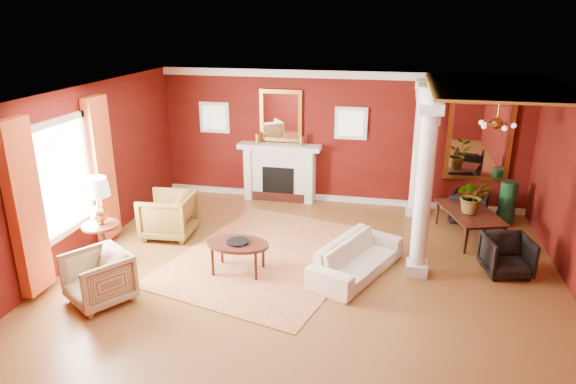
% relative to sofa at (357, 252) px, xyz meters
% --- Properties ---
extents(ground, '(8.00, 8.00, 0.00)m').
position_rel_sofa_xyz_m(ground, '(-0.74, -0.10, -0.38)').
color(ground, brown).
rests_on(ground, ground).
extents(room_shell, '(8.04, 7.04, 2.92)m').
position_rel_sofa_xyz_m(room_shell, '(-0.74, -0.10, 1.64)').
color(room_shell, '#56100C').
rests_on(room_shell, ground).
extents(fireplace, '(1.85, 0.42, 1.29)m').
position_rel_sofa_xyz_m(fireplace, '(-2.04, 3.21, 0.27)').
color(fireplace, white).
rests_on(fireplace, ground).
extents(overmantel_mirror, '(0.95, 0.07, 1.15)m').
position_rel_sofa_xyz_m(overmantel_mirror, '(-2.04, 3.35, 1.52)').
color(overmantel_mirror, gold).
rests_on(overmantel_mirror, fireplace).
extents(flank_window_left, '(0.70, 0.07, 0.70)m').
position_rel_sofa_xyz_m(flank_window_left, '(-3.59, 3.36, 1.42)').
color(flank_window_left, white).
rests_on(flank_window_left, room_shell).
extents(flank_window_right, '(0.70, 0.07, 0.70)m').
position_rel_sofa_xyz_m(flank_window_right, '(-0.49, 3.36, 1.42)').
color(flank_window_right, white).
rests_on(flank_window_right, room_shell).
extents(left_window, '(0.21, 2.55, 2.60)m').
position_rel_sofa_xyz_m(left_window, '(-4.63, -0.70, 1.05)').
color(left_window, white).
rests_on(left_window, room_shell).
extents(column_front, '(0.36, 0.36, 2.80)m').
position_rel_sofa_xyz_m(column_front, '(0.96, 0.20, 1.05)').
color(column_front, white).
rests_on(column_front, ground).
extents(column_back, '(0.36, 0.36, 2.80)m').
position_rel_sofa_xyz_m(column_back, '(0.96, 2.90, 1.05)').
color(column_back, white).
rests_on(column_back, ground).
extents(header_beam, '(0.30, 3.20, 0.32)m').
position_rel_sofa_xyz_m(header_beam, '(0.96, 1.80, 2.24)').
color(header_beam, white).
rests_on(header_beam, column_front).
extents(amber_ceiling, '(2.30, 3.40, 0.04)m').
position_rel_sofa_xyz_m(amber_ceiling, '(2.11, 1.65, 2.49)').
color(amber_ceiling, gold).
rests_on(amber_ceiling, room_shell).
extents(dining_mirror, '(1.30, 0.07, 1.70)m').
position_rel_sofa_xyz_m(dining_mirror, '(2.16, 3.35, 1.17)').
color(dining_mirror, gold).
rests_on(dining_mirror, room_shell).
extents(chandelier, '(0.60, 0.62, 0.75)m').
position_rel_sofa_xyz_m(chandelier, '(2.16, 1.70, 1.87)').
color(chandelier, '#C37F3D').
rests_on(chandelier, room_shell).
extents(crown_trim, '(8.00, 0.08, 0.16)m').
position_rel_sofa_xyz_m(crown_trim, '(-0.74, 3.36, 2.44)').
color(crown_trim, white).
rests_on(crown_trim, room_shell).
extents(base_trim, '(8.00, 0.08, 0.12)m').
position_rel_sofa_xyz_m(base_trim, '(-0.74, 3.36, -0.32)').
color(base_trim, white).
rests_on(base_trim, ground).
extents(rug, '(3.73, 4.42, 0.02)m').
position_rel_sofa_xyz_m(rug, '(-1.54, 0.30, -0.37)').
color(rug, maroon).
rests_on(rug, ground).
extents(sofa, '(1.29, 1.99, 0.75)m').
position_rel_sofa_xyz_m(sofa, '(0.00, 0.00, 0.00)').
color(sofa, '#F1E2CB').
rests_on(sofa, ground).
extents(armchair_leopard, '(0.91, 0.96, 0.94)m').
position_rel_sofa_xyz_m(armchair_leopard, '(-3.64, 0.76, 0.09)').
color(armchair_leopard, black).
rests_on(armchair_leopard, ground).
extents(armchair_stripe, '(1.11, 1.09, 0.84)m').
position_rel_sofa_xyz_m(armchair_stripe, '(-3.62, -1.67, 0.04)').
color(armchair_stripe, tan).
rests_on(armchair_stripe, ground).
extents(coffee_table, '(1.03, 1.03, 0.52)m').
position_rel_sofa_xyz_m(coffee_table, '(-1.90, -0.35, 0.10)').
color(coffee_table, black).
rests_on(coffee_table, ground).
extents(coffee_book, '(0.16, 0.03, 0.22)m').
position_rel_sofa_xyz_m(coffee_book, '(-1.92, -0.37, 0.25)').
color(coffee_book, black).
rests_on(coffee_book, coffee_table).
extents(side_table, '(0.61, 0.61, 1.52)m').
position_rel_sofa_xyz_m(side_table, '(-4.24, -0.53, 0.65)').
color(side_table, black).
rests_on(side_table, ground).
extents(dining_table, '(0.96, 1.60, 0.84)m').
position_rel_sofa_xyz_m(dining_table, '(1.96, 1.89, 0.04)').
color(dining_table, black).
rests_on(dining_table, ground).
extents(dining_chair_near, '(0.82, 0.78, 0.72)m').
position_rel_sofa_xyz_m(dining_chair_near, '(2.38, 0.51, -0.02)').
color(dining_chair_near, black).
rests_on(dining_chair_near, ground).
extents(dining_chair_far, '(0.82, 0.79, 0.70)m').
position_rel_sofa_xyz_m(dining_chair_far, '(2.03, 2.73, -0.03)').
color(dining_chair_far, black).
rests_on(dining_chair_far, ground).
extents(green_urn, '(0.37, 0.37, 0.88)m').
position_rel_sofa_xyz_m(green_urn, '(2.76, 2.82, -0.03)').
color(green_urn, '#133D20').
rests_on(green_urn, ground).
extents(potted_plant, '(0.70, 0.76, 0.51)m').
position_rel_sofa_xyz_m(potted_plant, '(1.94, 1.84, 0.72)').
color(potted_plant, '#26591E').
rests_on(potted_plant, dining_table).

